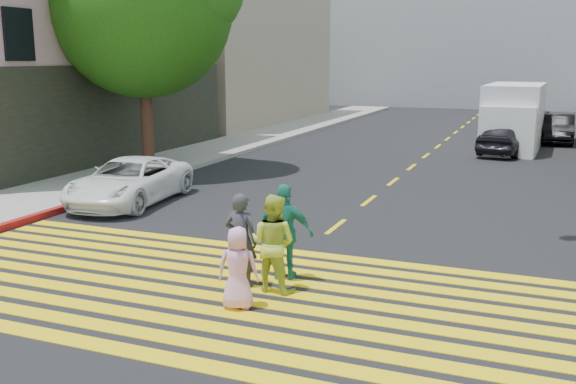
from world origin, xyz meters
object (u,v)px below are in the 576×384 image
Objects in this scene: pedestrian_extra at (285,232)px; white_van at (513,119)px; silver_car at (531,117)px; pedestrian_man at (241,240)px; pedestrian_child at (238,268)px; dark_car_parked at (558,129)px; dark_car_near at (505,137)px; white_sedan at (129,181)px; pedestrian_woman at (273,243)px.

pedestrian_extra is 19.21m from white_van.
pedestrian_extra is 28.37m from silver_car.
pedestrian_man is at bearing -97.59° from white_van.
pedestrian_child is 24.23m from dark_car_parked.
silver_car is at bearing -84.58° from dark_car_near.
white_sedan is 0.73× the size of white_van.
pedestrian_man reaches higher than pedestrian_child.
pedestrian_extra is at bearing -111.65° from pedestrian_child.
dark_car_parked is (4.83, 23.75, -0.00)m from pedestrian_child.
silver_car is (3.93, 28.75, -0.15)m from pedestrian_man.
pedestrian_woman is 0.28× the size of white_van.
white_van reaches higher than dark_car_parked.
pedestrian_woman is 19.80m from white_van.
pedestrian_extra is at bearing -83.19° from pedestrian_woman.
pedestrian_man is at bearing -102.45° from dark_car_parked.
white_van is (0.19, 1.61, 0.63)m from dark_car_near.
dark_car_near is at bearing -105.12° from pedestrian_extra.
pedestrian_woman reaches higher than pedestrian_child.
white_sedan is at bearing -33.02° from pedestrian_woman.
pedestrian_man is 19.88m from white_van.
pedestrian_extra is 0.38× the size of silver_car.
pedestrian_woman is (0.59, -0.02, 0.01)m from pedestrian_man.
dark_car_parked is at bearing -103.49° from dark_car_near.
white_van is (-1.85, -3.23, 0.66)m from dark_car_parked.
pedestrian_extra is 0.42× the size of dark_car_near.
white_sedan is at bearing 65.87° from dark_car_near.
dark_car_near reaches higher than dark_car_parked.
pedestrian_man reaches higher than white_sedan.
white_van is at bearing -87.43° from dark_car_near.
white_van is at bearing 53.23° from white_sedan.
pedestrian_woman reaches higher than pedestrian_man.
pedestrian_man reaches higher than dark_car_near.
pedestrian_man is 1.24× the size of pedestrian_child.
pedestrian_extra is at bearing -39.42° from white_sedan.
pedestrian_child is at bearing 114.17° from pedestrian_man.
silver_car is at bearing -92.36° from pedestrian_woman.
white_sedan is (-5.59, 4.68, -0.21)m from pedestrian_man.
pedestrian_man is 1.03m from pedestrian_child.
pedestrian_man reaches higher than silver_car.
white_sedan is 0.95× the size of silver_car.
white_van reaches higher than pedestrian_extra.
dark_car_parked is at bearing 107.02° from silver_car.
white_van is at bearing -119.31° from dark_car_parked.
white_van is (8.97, 14.90, 0.71)m from white_sedan.
pedestrian_man is 0.98× the size of pedestrian_woman.
pedestrian_woman is 0.38× the size of white_sedan.
white_sedan is 15.92m from dark_car_near.
pedestrian_child is at bearing 77.08° from pedestrian_extra.
pedestrian_extra is at bearing -101.39° from dark_car_parked.
silver_car is at bearing 102.82° from dark_car_parked.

